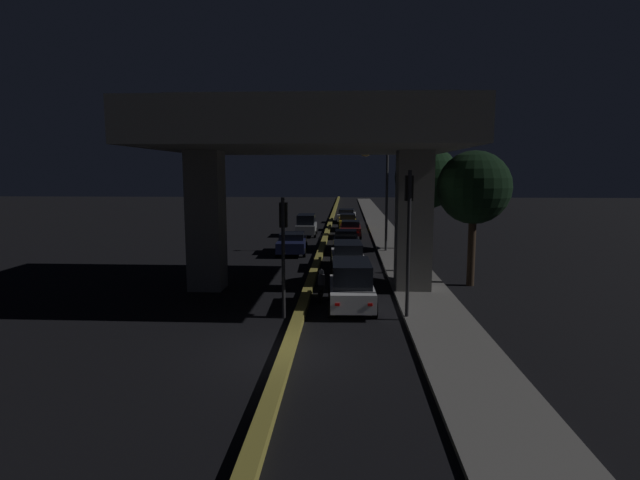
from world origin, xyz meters
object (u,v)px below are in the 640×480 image
object	(u,v)px
traffic_light_right_of_median	(409,220)
pedestrian_on_sidewalk	(423,255)
traffic_light_left_of_median	(283,236)
street_lamp	(383,193)
car_white_second	(348,255)
car_silver_second_oncoming	(306,225)
car_dark_red_fourth	(350,229)
motorcycle_black_filtering_near	(321,286)
car_black_third	(346,241)
car_taxi_yellow_fifth	(347,222)
car_dark_blue_lead_oncoming	(292,243)
car_white_lead	(351,285)
car_white_sixth	(347,216)

from	to	relation	value
traffic_light_right_of_median	pedestrian_on_sidewalk	distance (m)	9.55
traffic_light_left_of_median	street_lamp	xyz separation A→B (m)	(4.94, 16.28, 1.02)
car_white_second	car_silver_second_oncoming	xyz separation A→B (m)	(-3.67, 15.16, 0.17)
car_dark_red_fourth	car_silver_second_oncoming	bearing A→B (deg)	77.16
motorcycle_black_filtering_near	car_dark_red_fourth	bearing A→B (deg)	-2.35
traffic_light_left_of_median	car_black_third	size ratio (longest dim) A/B	1.11
traffic_light_right_of_median	car_dark_red_fourth	distance (m)	24.68
car_taxi_yellow_fifth	car_dark_blue_lead_oncoming	distance (m)	15.18
car_silver_second_oncoming	pedestrian_on_sidewalk	distance (m)	18.20
traffic_light_left_of_median	car_dark_blue_lead_oncoming	bearing A→B (deg)	95.12
traffic_light_left_of_median	traffic_light_right_of_median	world-z (taller)	traffic_light_right_of_median
traffic_light_right_of_median	pedestrian_on_sidewalk	xyz separation A→B (m)	(1.92, 8.92, -2.81)
car_white_lead	car_silver_second_oncoming	world-z (taller)	car_white_lead
traffic_light_left_of_median	car_white_second	world-z (taller)	traffic_light_left_of_median
car_white_second	car_dark_red_fourth	xyz separation A→B (m)	(0.27, 14.23, -0.05)
street_lamp	car_black_third	bearing A→B (deg)	178.09
car_white_lead	car_white_second	size ratio (longest dim) A/B	0.83
car_white_lead	car_taxi_yellow_fifth	bearing A→B (deg)	-1.77
car_silver_second_oncoming	car_dark_blue_lead_oncoming	bearing A→B (deg)	-2.24
motorcycle_black_filtering_near	pedestrian_on_sidewalk	xyz separation A→B (m)	(5.36, 6.03, 0.48)
traffic_light_right_of_median	car_white_lead	world-z (taller)	traffic_light_right_of_median
traffic_light_right_of_median	car_white_second	size ratio (longest dim) A/B	1.18
car_white_lead	car_silver_second_oncoming	size ratio (longest dim) A/B	0.98
street_lamp	car_dark_blue_lead_oncoming	world-z (taller)	street_lamp
street_lamp	car_black_third	xyz separation A→B (m)	(-2.57, 0.09, -3.42)
traffic_light_left_of_median	car_white_lead	xyz separation A→B (m)	(2.64, 1.41, -2.19)
car_dark_red_fourth	car_dark_blue_lead_oncoming	size ratio (longest dim) A/B	0.84
traffic_light_right_of_median	car_black_third	world-z (taller)	traffic_light_right_of_median
street_lamp	car_dark_red_fourth	world-z (taller)	street_lamp
traffic_light_right_of_median	pedestrian_on_sidewalk	size ratio (longest dim) A/B	3.15
traffic_light_right_of_median	car_silver_second_oncoming	bearing A→B (deg)	103.19
car_silver_second_oncoming	car_black_third	bearing A→B (deg)	20.61
car_taxi_yellow_fifth	motorcycle_black_filtering_near	bearing A→B (deg)	176.54
car_white_second	pedestrian_on_sidewalk	bearing A→B (deg)	-109.21
car_silver_second_oncoming	pedestrian_on_sidewalk	bearing A→B (deg)	24.55
car_dark_red_fourth	pedestrian_on_sidewalk	size ratio (longest dim) A/B	2.18
traffic_light_left_of_median	pedestrian_on_sidewalk	world-z (taller)	traffic_light_left_of_median
street_lamp	car_silver_second_oncoming	world-z (taller)	street_lamp
car_white_second	car_white_sixth	bearing A→B (deg)	-2.37
car_taxi_yellow_fifth	car_silver_second_oncoming	bearing A→B (deg)	141.92
car_white_second	car_white_sixth	distance (m)	27.56
street_lamp	car_taxi_yellow_fifth	size ratio (longest dim) A/B	1.56
motorcycle_black_filtering_near	car_white_second	bearing A→B (deg)	-7.67
car_white_second	car_white_sixth	size ratio (longest dim) A/B	1.00
car_white_lead	motorcycle_black_filtering_near	world-z (taller)	car_white_lead
car_dark_red_fourth	car_silver_second_oncoming	world-z (taller)	car_silver_second_oncoming
car_white_lead	car_white_sixth	bearing A→B (deg)	-1.70
traffic_light_left_of_median	car_dark_red_fourth	size ratio (longest dim) A/B	1.19
traffic_light_left_of_median	pedestrian_on_sidewalk	size ratio (longest dim) A/B	2.59
street_lamp	car_dark_blue_lead_oncoming	distance (m)	7.26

